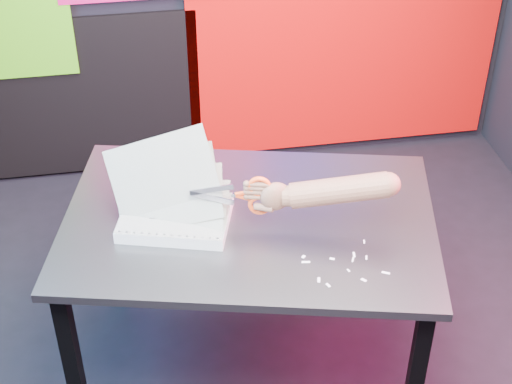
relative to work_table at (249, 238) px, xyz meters
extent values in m
cube|color=black|center=(0.08, 0.00, -0.66)|extent=(3.00, 3.00, 0.01)
cube|color=red|center=(0.73, 1.47, 0.19)|extent=(1.60, 0.02, 1.60)
cube|color=black|center=(-0.67, 1.47, -0.21)|extent=(1.30, 0.02, 0.85)
cube|color=black|center=(-0.62, -0.21, -0.30)|extent=(0.06, 0.06, 0.72)
cube|color=black|center=(-0.46, 0.47, -0.30)|extent=(0.06, 0.06, 0.72)
cube|color=black|center=(0.62, 0.21, -0.30)|extent=(0.06, 0.06, 0.72)
cube|color=#3A3A3A|center=(0.00, 0.00, 0.07)|extent=(1.39, 1.09, 0.03)
cube|color=white|center=(-0.24, 0.02, 0.11)|extent=(0.41, 0.35, 0.04)
cube|color=beige|center=(-0.24, 0.02, 0.13)|extent=(0.41, 0.34, 0.00)
cube|color=beige|center=(-0.24, 0.02, 0.13)|extent=(0.39, 0.33, 0.11)
cube|color=beige|center=(-0.25, 0.03, 0.16)|extent=(0.36, 0.30, 0.19)
cube|color=beige|center=(-0.26, 0.05, 0.20)|extent=(0.34, 0.24, 0.26)
cube|color=beige|center=(-0.27, 0.06, 0.25)|extent=(0.37, 0.18, 0.31)
cylinder|color=black|center=(-0.43, -0.05, 0.13)|extent=(0.01, 0.01, 0.00)
cylinder|color=black|center=(-0.40, -0.06, 0.13)|extent=(0.01, 0.01, 0.00)
cylinder|color=black|center=(-0.38, -0.07, 0.13)|extent=(0.01, 0.01, 0.00)
cylinder|color=black|center=(-0.36, -0.07, 0.13)|extent=(0.01, 0.01, 0.00)
cylinder|color=black|center=(-0.33, -0.08, 0.13)|extent=(0.01, 0.01, 0.00)
cylinder|color=black|center=(-0.31, -0.09, 0.13)|extent=(0.01, 0.01, 0.00)
cylinder|color=black|center=(-0.29, -0.09, 0.13)|extent=(0.01, 0.01, 0.00)
cylinder|color=black|center=(-0.26, -0.10, 0.13)|extent=(0.01, 0.01, 0.00)
cylinder|color=black|center=(-0.24, -0.11, 0.13)|extent=(0.01, 0.01, 0.00)
cylinder|color=black|center=(-0.22, -0.11, 0.13)|extent=(0.01, 0.01, 0.00)
cylinder|color=black|center=(-0.19, -0.12, 0.13)|extent=(0.01, 0.01, 0.00)
cylinder|color=black|center=(-0.17, -0.13, 0.13)|extent=(0.01, 0.01, 0.00)
cylinder|color=black|center=(-0.15, -0.13, 0.13)|extent=(0.01, 0.01, 0.00)
cylinder|color=black|center=(-0.12, -0.14, 0.13)|extent=(0.01, 0.01, 0.00)
cylinder|color=black|center=(-0.36, 0.17, 0.13)|extent=(0.01, 0.01, 0.00)
cylinder|color=black|center=(-0.34, 0.17, 0.13)|extent=(0.01, 0.01, 0.00)
cylinder|color=black|center=(-0.32, 0.16, 0.13)|extent=(0.01, 0.01, 0.00)
cylinder|color=black|center=(-0.29, 0.15, 0.13)|extent=(0.01, 0.01, 0.00)
cylinder|color=black|center=(-0.27, 0.15, 0.13)|extent=(0.01, 0.01, 0.00)
cylinder|color=black|center=(-0.25, 0.14, 0.13)|extent=(0.01, 0.01, 0.00)
cylinder|color=black|center=(-0.22, 0.13, 0.13)|extent=(0.01, 0.01, 0.00)
cylinder|color=black|center=(-0.20, 0.13, 0.13)|extent=(0.01, 0.01, 0.00)
cylinder|color=black|center=(-0.18, 0.12, 0.13)|extent=(0.01, 0.01, 0.00)
cylinder|color=black|center=(-0.15, 0.11, 0.13)|extent=(0.01, 0.01, 0.00)
cylinder|color=black|center=(-0.13, 0.11, 0.13)|extent=(0.01, 0.01, 0.00)
cylinder|color=black|center=(-0.11, 0.10, 0.13)|extent=(0.01, 0.01, 0.00)
cylinder|color=black|center=(-0.08, 0.09, 0.13)|extent=(0.01, 0.01, 0.00)
cylinder|color=black|center=(-0.06, 0.09, 0.13)|extent=(0.01, 0.01, 0.00)
cube|color=black|center=(-0.31, 0.08, 0.13)|extent=(0.07, 0.03, 0.00)
cube|color=black|center=(-0.22, 0.04, 0.13)|extent=(0.05, 0.02, 0.00)
cube|color=black|center=(-0.29, -0.01, 0.13)|extent=(0.08, 0.03, 0.00)
cube|color=silver|center=(-0.13, -0.03, 0.24)|extent=(0.14, 0.04, 0.05)
cube|color=silver|center=(-0.13, -0.03, 0.21)|extent=(0.14, 0.04, 0.05)
cylinder|color=silver|center=(-0.06, -0.05, 0.22)|extent=(0.02, 0.02, 0.01)
cube|color=#FF4C1B|center=(-0.03, -0.05, 0.22)|extent=(0.05, 0.02, 0.02)
cube|color=#FF4C1B|center=(-0.03, -0.05, 0.23)|extent=(0.05, 0.02, 0.02)
torus|color=#FF4C1B|center=(0.02, -0.07, 0.26)|extent=(0.08, 0.03, 0.08)
torus|color=#FF4C1B|center=(0.02, -0.07, 0.19)|extent=(0.08, 0.03, 0.08)
ellipsoid|color=brown|center=(0.07, -0.08, 0.22)|extent=(0.10, 0.06, 0.10)
cylinder|color=brown|center=(0.02, -0.07, 0.22)|extent=(0.08, 0.04, 0.02)
cylinder|color=brown|center=(0.02, -0.07, 0.24)|extent=(0.07, 0.04, 0.02)
cylinder|color=brown|center=(0.02, -0.07, 0.26)|extent=(0.07, 0.03, 0.02)
cylinder|color=brown|center=(0.02, -0.07, 0.27)|extent=(0.06, 0.03, 0.02)
cylinder|color=brown|center=(0.04, -0.08, 0.19)|extent=(0.07, 0.05, 0.03)
cylinder|color=brown|center=(0.12, -0.09, 0.23)|extent=(0.07, 0.08, 0.07)
cylinder|color=brown|center=(0.27, -0.13, 0.26)|extent=(0.33, 0.16, 0.14)
sphere|color=brown|center=(0.41, -0.16, 0.29)|extent=(0.08, 0.08, 0.08)
cube|color=white|center=(0.14, -0.22, 0.09)|extent=(0.02, 0.02, 0.00)
cube|color=white|center=(0.37, -0.34, 0.09)|extent=(0.03, 0.02, 0.00)
cube|color=white|center=(0.26, -0.31, 0.09)|extent=(0.01, 0.01, 0.00)
cube|color=white|center=(0.22, -0.25, 0.09)|extent=(0.02, 0.01, 0.00)
cube|color=white|center=(0.30, -0.24, 0.09)|extent=(0.01, 0.02, 0.00)
cube|color=white|center=(0.34, -0.18, 0.09)|extent=(0.01, 0.02, 0.00)
cube|color=white|center=(0.29, -0.26, 0.09)|extent=(0.01, 0.02, 0.00)
cube|color=white|center=(0.16, -0.34, 0.09)|extent=(0.01, 0.02, 0.00)
cube|color=white|center=(0.33, -0.26, 0.09)|extent=(0.01, 0.02, 0.00)
cube|color=white|center=(0.18, -0.36, 0.09)|extent=(0.01, 0.02, 0.00)
cube|color=white|center=(0.14, -0.25, 0.09)|extent=(0.03, 0.01, 0.00)
cube|color=white|center=(0.29, -0.36, 0.09)|extent=(0.02, 0.02, 0.00)
camera|label=1|loc=(-0.32, -2.03, 1.70)|focal=55.00mm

